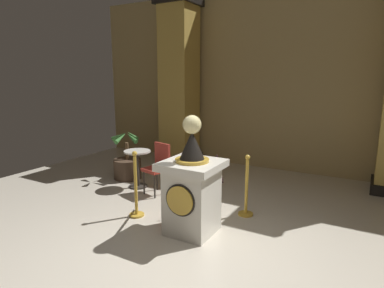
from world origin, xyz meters
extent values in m
plane|color=beige|center=(0.00, 0.00, 0.00)|extent=(10.14, 10.14, 0.00)
cube|color=tan|center=(0.00, 4.31, 2.10)|extent=(10.14, 0.16, 4.20)
cube|color=silver|center=(-0.17, 0.42, 0.47)|extent=(0.63, 0.63, 0.94)
cube|color=silver|center=(-0.17, 0.42, 0.99)|extent=(0.78, 0.78, 0.10)
cylinder|color=gold|center=(-0.17, 0.09, 0.58)|extent=(0.40, 0.03, 0.40)
cylinder|color=black|center=(-0.17, 0.10, 0.58)|extent=(0.45, 0.01, 0.45)
cylinder|color=gold|center=(-0.17, 0.42, 1.06)|extent=(0.47, 0.47, 0.04)
cone|color=black|center=(-0.17, 0.42, 1.27)|extent=(0.34, 0.34, 0.39)
cylinder|color=gold|center=(-0.17, 0.42, 1.46)|extent=(0.03, 0.03, 0.06)
sphere|color=beige|center=(-0.17, 0.42, 1.55)|extent=(0.26, 0.26, 0.26)
cylinder|color=gold|center=(0.30, 1.35, 0.01)|extent=(0.24, 0.24, 0.03)
cylinder|color=gold|center=(0.30, 1.35, 0.46)|extent=(0.05, 0.05, 0.92)
sphere|color=gold|center=(0.30, 1.35, 0.96)|extent=(0.08, 0.08, 0.08)
cylinder|color=gold|center=(-1.21, 0.46, 0.01)|extent=(0.24, 0.24, 0.03)
cylinder|color=gold|center=(-1.21, 0.46, 0.49)|extent=(0.05, 0.05, 0.98)
sphere|color=gold|center=(-1.21, 0.46, 1.02)|extent=(0.08, 0.08, 0.08)
cylinder|color=black|center=(-0.08, 1.13, 0.79)|extent=(0.48, 0.78, 0.22)
cylinder|color=black|center=(-0.83, 0.68, 0.79)|extent=(0.48, 0.78, 0.22)
sphere|color=black|center=(-0.46, 0.90, 0.70)|extent=(0.04, 0.04, 0.04)
cube|color=black|center=(-2.42, 3.74, 0.10)|extent=(0.89, 0.89, 0.20)
cube|color=gold|center=(-2.42, 3.74, 2.02)|extent=(0.78, 0.78, 4.03)
cube|color=black|center=(-2.42, 3.74, 3.95)|extent=(0.93, 0.93, 0.16)
cylinder|color=#4C3828|center=(-2.64, 1.92, 0.21)|extent=(0.60, 0.60, 0.42)
cylinder|color=brown|center=(-2.64, 1.92, 0.61)|extent=(0.08, 0.08, 0.37)
cone|color=#387533|center=(-2.47, 1.88, 0.93)|extent=(0.37, 0.18, 0.25)
cone|color=#387533|center=(-2.62, 2.09, 0.93)|extent=(0.13, 0.34, 0.29)
cone|color=#387533|center=(-2.81, 1.89, 0.93)|extent=(0.37, 0.17, 0.25)
cone|color=#387533|center=(-2.64, 1.75, 0.93)|extent=(0.10, 0.36, 0.23)
cylinder|color=#332D28|center=(-2.07, 1.57, 0.01)|extent=(0.37, 0.37, 0.03)
cylinder|color=#332D28|center=(-2.07, 1.57, 0.37)|extent=(0.06, 0.06, 0.74)
cylinder|color=silver|center=(-2.07, 1.57, 0.74)|extent=(0.53, 0.53, 0.03)
cylinder|color=black|center=(-1.72, 1.31, 0.23)|extent=(0.03, 0.03, 0.45)
cylinder|color=black|center=(-1.41, 1.23, 0.23)|extent=(0.03, 0.03, 0.45)
cylinder|color=black|center=(-1.63, 1.62, 0.23)|extent=(0.03, 0.03, 0.45)
cylinder|color=black|center=(-1.33, 1.53, 0.23)|extent=(0.03, 0.03, 0.45)
cube|color=maroon|center=(-1.52, 1.42, 0.48)|extent=(0.49, 0.49, 0.06)
cube|color=maroon|center=(-1.48, 1.59, 0.73)|extent=(0.40, 0.15, 0.45)
camera|label=1|loc=(1.95, -3.34, 2.18)|focal=30.35mm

